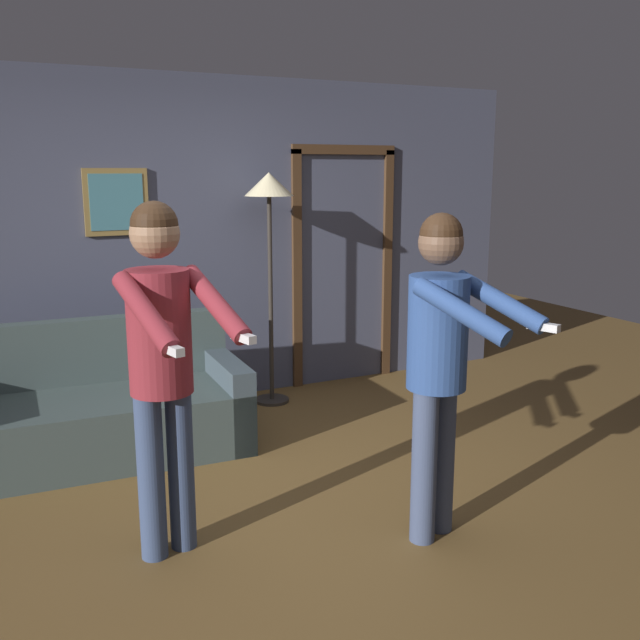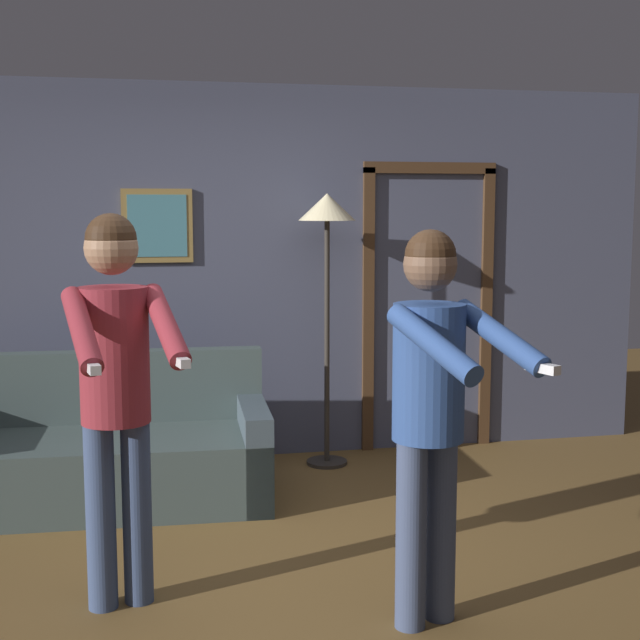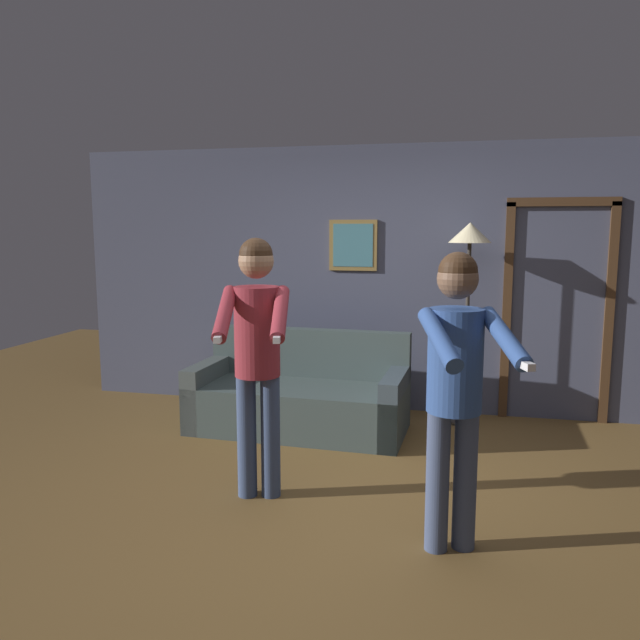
{
  "view_description": "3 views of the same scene",
  "coord_description": "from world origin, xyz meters",
  "px_view_note": "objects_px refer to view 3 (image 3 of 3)",
  "views": [
    {
      "loc": [
        -1.36,
        -3.32,
        1.88
      ],
      "look_at": [
        0.2,
        -0.14,
        1.13
      ],
      "focal_mm": 40.0,
      "sensor_mm": 36.0,
      "label": 1
    },
    {
      "loc": [
        -0.5,
        -3.95,
        1.77
      ],
      "look_at": [
        0.24,
        -0.35,
        1.3
      ],
      "focal_mm": 50.0,
      "sensor_mm": 36.0,
      "label": 2
    },
    {
      "loc": [
        0.68,
        -3.89,
        1.8
      ],
      "look_at": [
        -0.15,
        -0.17,
        1.24
      ],
      "focal_mm": 35.0,
      "sensor_mm": 36.0,
      "label": 3
    }
  ],
  "objects_px": {
    "person_standing_right": "(456,375)",
    "torchiere_lamp": "(469,252)",
    "couch": "(300,399)",
    "person_standing_left": "(257,343)"
  },
  "relations": [
    {
      "from": "person_standing_right",
      "to": "couch",
      "type": "bearing_deg",
      "value": 125.81
    },
    {
      "from": "torchiere_lamp",
      "to": "person_standing_left",
      "type": "xyz_separation_m",
      "value": [
        -1.36,
        -1.97,
        -0.53
      ]
    },
    {
      "from": "couch",
      "to": "person_standing_right",
      "type": "distance_m",
      "value": 2.46
    },
    {
      "from": "couch",
      "to": "person_standing_right",
      "type": "bearing_deg",
      "value": -54.19
    },
    {
      "from": "couch",
      "to": "torchiere_lamp",
      "type": "relative_size",
      "value": 1.04
    },
    {
      "from": "torchiere_lamp",
      "to": "person_standing_right",
      "type": "xyz_separation_m",
      "value": [
        -0.08,
        -2.41,
        -0.58
      ]
    },
    {
      "from": "person_standing_right",
      "to": "torchiere_lamp",
      "type": "bearing_deg",
      "value": 88.11
    },
    {
      "from": "couch",
      "to": "person_standing_left",
      "type": "xyz_separation_m",
      "value": [
        0.09,
        -1.46,
        0.78
      ]
    },
    {
      "from": "couch",
      "to": "person_standing_right",
      "type": "xyz_separation_m",
      "value": [
        1.37,
        -1.9,
        0.74
      ]
    },
    {
      "from": "torchiere_lamp",
      "to": "person_standing_right",
      "type": "bearing_deg",
      "value": -91.89
    }
  ]
}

